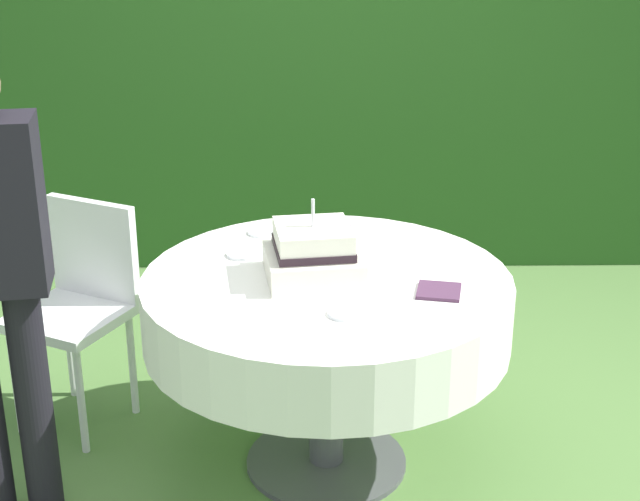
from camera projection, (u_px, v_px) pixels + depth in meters
ground_plane at (326, 463)px, 3.57m from camera, size 20.00×20.00×0.00m
foliage_hedge at (320, 23)px, 5.07m from camera, size 5.53×0.41×2.66m
cake_table at (327, 310)px, 3.34m from camera, size 1.29×1.29×0.76m
wedding_cake at (314, 254)px, 3.26m from camera, size 0.36×0.36×0.29m
serving_plate_near at (243, 254)px, 3.47m from camera, size 0.12×0.12×0.01m
serving_plate_far at (261, 232)px, 3.69m from camera, size 0.11×0.11×0.01m
serving_plate_left at (346, 313)px, 3.00m from camera, size 0.12×0.12×0.01m
napkin_stack at (439, 291)px, 3.16m from camera, size 0.17×0.17×0.01m
garden_chair at (81, 293)px, 3.71m from camera, size 0.54×0.54×0.89m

